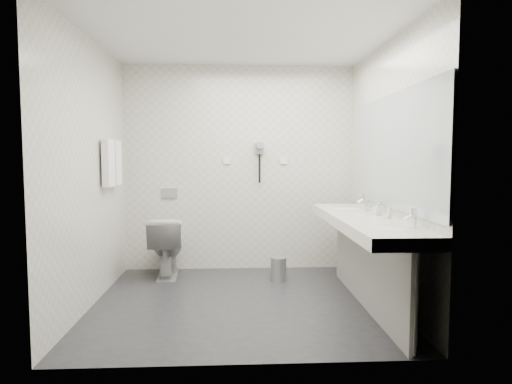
{
  "coord_description": "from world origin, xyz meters",
  "views": [
    {
      "loc": [
        -0.07,
        -4.19,
        1.4
      ],
      "look_at": [
        0.15,
        0.15,
        1.05
      ],
      "focal_mm": 31.26,
      "sensor_mm": 36.0,
      "label": 1
    }
  ],
  "objects": [
    {
      "name": "dryer_barrel",
      "position": [
        0.25,
        1.2,
        1.53
      ],
      "size": [
        0.08,
        0.14,
        0.08
      ],
      "primitive_type": "cylinder",
      "rotation": [
        1.57,
        0.0,
        0.0
      ],
      "color": "gray",
      "rests_on": "dryer_cradle"
    },
    {
      "name": "vanity_counter",
      "position": [
        1.12,
        -0.2,
        0.8
      ],
      "size": [
        0.55,
        2.2,
        0.1
      ],
      "primitive_type": "cube",
      "color": "silver",
      "rests_on": "floor"
    },
    {
      "name": "vanity_panel",
      "position": [
        1.15,
        -0.2,
        0.38
      ],
      "size": [
        0.03,
        2.15,
        0.75
      ],
      "primitive_type": "cube",
      "color": "gray",
      "rests_on": "floor"
    },
    {
      "name": "soap_bottle_a",
      "position": [
        1.27,
        -0.14,
        0.91
      ],
      "size": [
        0.06,
        0.06,
        0.12
      ],
      "primitive_type": "imported",
      "rotation": [
        0.0,
        0.0,
        0.19
      ],
      "color": "beige",
      "rests_on": "vanity_counter"
    },
    {
      "name": "wall_front",
      "position": [
        0.0,
        -1.3,
        1.25
      ],
      "size": [
        2.8,
        0.0,
        2.8
      ],
      "primitive_type": "plane",
      "rotation": [
        -1.57,
        0.0,
        0.0
      ],
      "color": "beige",
      "rests_on": "floor"
    },
    {
      "name": "flush_plate",
      "position": [
        -0.85,
        1.29,
        0.95
      ],
      "size": [
        0.18,
        0.02,
        0.12
      ],
      "primitive_type": "cube",
      "color": "#B2B5BA",
      "rests_on": "wall_back"
    },
    {
      "name": "dryer_cradle",
      "position": [
        0.25,
        1.27,
        1.5
      ],
      "size": [
        0.1,
        0.04,
        0.14
      ],
      "primitive_type": "cube",
      "color": "gray",
      "rests_on": "wall_back"
    },
    {
      "name": "toilet",
      "position": [
        -0.85,
        0.97,
        0.35
      ],
      "size": [
        0.43,
        0.71,
        0.7
      ],
      "primitive_type": "imported",
      "rotation": [
        0.0,
        0.0,
        3.2
      ],
      "color": "white",
      "rests_on": "floor"
    },
    {
      "name": "wall_back",
      "position": [
        0.0,
        1.3,
        1.25
      ],
      "size": [
        2.8,
        0.0,
        2.8
      ],
      "primitive_type": "plane",
      "rotation": [
        1.57,
        0.0,
        0.0
      ],
      "color": "beige",
      "rests_on": "floor"
    },
    {
      "name": "faucet_far",
      "position": [
        1.32,
        0.45,
        0.92
      ],
      "size": [
        0.04,
        0.04,
        0.15
      ],
      "primitive_type": "cylinder",
      "color": "silver",
      "rests_on": "vanity_counter"
    },
    {
      "name": "wall_left",
      "position": [
        -1.4,
        0.0,
        1.25
      ],
      "size": [
        0.0,
        2.6,
        2.6
      ],
      "primitive_type": "plane",
      "rotation": [
        1.57,
        0.0,
        1.57
      ],
      "color": "beige",
      "rests_on": "floor"
    },
    {
      "name": "glass_left",
      "position": [
        1.33,
        -0.01,
        0.91
      ],
      "size": [
        0.08,
        0.08,
        0.12
      ],
      "primitive_type": "cylinder",
      "rotation": [
        0.0,
        0.0,
        -0.34
      ],
      "color": "silver",
      "rests_on": "vanity_counter"
    },
    {
      "name": "towel_rail",
      "position": [
        -1.35,
        0.55,
        1.55
      ],
      "size": [
        0.02,
        0.62,
        0.02
      ],
      "primitive_type": "cylinder",
      "rotation": [
        1.57,
        0.0,
        0.0
      ],
      "color": "silver",
      "rests_on": "wall_left"
    },
    {
      "name": "bin_lid",
      "position": [
        0.43,
        0.72,
        0.26
      ],
      "size": [
        0.18,
        0.18,
        0.02
      ],
      "primitive_type": "cylinder",
      "color": "#B2B5BA",
      "rests_on": "pedal_bin"
    },
    {
      "name": "switch_plate_b",
      "position": [
        0.55,
        1.29,
        1.35
      ],
      "size": [
        0.09,
        0.02,
        0.09
      ],
      "primitive_type": "cube",
      "color": "white",
      "rests_on": "wall_back"
    },
    {
      "name": "basin_near",
      "position": [
        1.12,
        -0.85,
        0.83
      ],
      "size": [
        0.4,
        0.31,
        0.05
      ],
      "primitive_type": "ellipsoid",
      "color": "white",
      "rests_on": "vanity_counter"
    },
    {
      "name": "floor",
      "position": [
        0.0,
        0.0,
        0.0
      ],
      "size": [
        2.8,
        2.8,
        0.0
      ],
      "primitive_type": "plane",
      "color": "#232328",
      "rests_on": "ground"
    },
    {
      "name": "wall_right",
      "position": [
        1.4,
        0.0,
        1.25
      ],
      "size": [
        0.0,
        2.6,
        2.6
      ],
      "primitive_type": "plane",
      "rotation": [
        1.57,
        0.0,
        -1.57
      ],
      "color": "beige",
      "rests_on": "floor"
    },
    {
      "name": "dryer_cord",
      "position": [
        0.25,
        1.26,
        1.25
      ],
      "size": [
        0.02,
        0.02,
        0.35
      ],
      "primitive_type": "cylinder",
      "color": "black",
      "rests_on": "dryer_cradle"
    },
    {
      "name": "mirror",
      "position": [
        1.39,
        -0.2,
        1.45
      ],
      "size": [
        0.02,
        2.2,
        1.05
      ],
      "primitive_type": "cube",
      "color": "#B2BCC6",
      "rests_on": "wall_right"
    },
    {
      "name": "vanity_post_far",
      "position": [
        1.18,
        0.84,
        0.38
      ],
      "size": [
        0.06,
        0.06,
        0.75
      ],
      "primitive_type": "cylinder",
      "color": "silver",
      "rests_on": "floor"
    },
    {
      "name": "switch_plate_a",
      "position": [
        -0.15,
        1.29,
        1.35
      ],
      "size": [
        0.09,
        0.02,
        0.09
      ],
      "primitive_type": "cube",
      "color": "white",
      "rests_on": "wall_back"
    },
    {
      "name": "towel_near",
      "position": [
        -1.34,
        0.41,
        1.33
      ],
      "size": [
        0.07,
        0.24,
        0.48
      ],
      "primitive_type": "cube",
      "color": "white",
      "rests_on": "towel_rail"
    },
    {
      "name": "glass_right",
      "position": [
        1.28,
        0.21,
        0.9
      ],
      "size": [
        0.07,
        0.07,
        0.1
      ],
      "primitive_type": "cylinder",
      "rotation": [
        0.0,
        0.0,
        0.33
      ],
      "color": "silver",
      "rests_on": "vanity_counter"
    },
    {
      "name": "ceiling",
      "position": [
        0.0,
        0.0,
        2.5
      ],
      "size": [
        2.8,
        2.8,
        0.0
      ],
      "primitive_type": "plane",
      "rotation": [
        3.14,
        0.0,
        0.0
      ],
      "color": "silver",
      "rests_on": "wall_back"
    },
    {
      "name": "vanity_post_near",
      "position": [
        1.18,
        -1.24,
        0.38
      ],
      "size": [
        0.06,
        0.06,
        0.75
      ],
      "primitive_type": "cylinder",
      "color": "silver",
      "rests_on": "floor"
    },
    {
      "name": "basin_far",
      "position": [
        1.12,
        0.45,
        0.83
      ],
      "size": [
        0.4,
        0.31,
        0.05
      ],
      "primitive_type": "ellipsoid",
      "color": "white",
      "rests_on": "vanity_counter"
    },
    {
      "name": "faucet_near",
      "position": [
        1.32,
        -0.85,
        0.92
      ],
      "size": [
        0.04,
        0.04,
        0.15
      ],
      "primitive_type": "cylinder",
      "color": "silver",
      "rests_on": "vanity_counter"
    },
    {
      "name": "towel_far",
      "position": [
        -1.34,
        0.69,
        1.33
      ],
      "size": [
        0.07,
        0.24,
        0.48
      ],
      "primitive_type": "cube",
      "color": "white",
      "rests_on": "towel_rail"
    },
    {
      "name": "soap_bottle_c",
      "position": [
        1.3,
        -0.35,
        0.91
      ],
      "size": [
        0.06,
        0.06,
        0.12
      ],
      "primitive_type": "imported",
      "rotation": [
        0.0,
        0.0,
        -0.3
      ],
      "color": "beige",
      "rests_on": "vanity_counter"
    },
    {
      "name": "pedal_bin",
      "position": [
        0.43,
        0.72,
        0.12
      ],
      "size": [
        0.2,
        0.2,
        0.25
      ],
      "primitive_type": "cylinder",
      "rotation": [
        0.0,
        0.0,
        -0.14
      ],
      "color": "#B2B5BA",
      "rests_on": "floor"
    }
  ]
}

